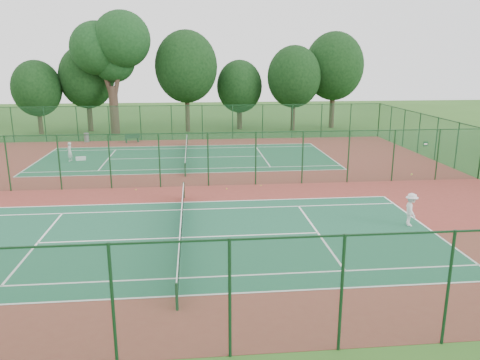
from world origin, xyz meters
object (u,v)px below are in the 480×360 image
player_near (411,210)px  kit_bag (81,159)px  big_tree (111,48)px  trash_bin (87,138)px  player_far (70,152)px  bench (132,138)px

player_near → kit_bag: bearing=58.4°
player_near → big_tree: size_ratio=0.13×
trash_bin → player_far: bearing=-86.1°
trash_bin → kit_bag: bearing=-81.0°
player_far → kit_bag: (0.77, 0.26, -0.63)m
trash_bin → big_tree: (2.21, 4.56, 8.63)m
trash_bin → bench: 4.56m
trash_bin → bench: trash_bin is taller
trash_bin → kit_bag: trash_bin is taller
kit_bag → player_far: bearing=-170.2°
player_near → bench: (-16.55, 25.31, -0.37)m
player_near → kit_bag: player_near is taller
player_near → player_far: (-20.44, 17.02, -0.05)m
player_far → big_tree: size_ratio=0.12×
player_near → player_far: size_ratio=1.07×
player_far → trash_bin: size_ratio=1.72×
player_far → big_tree: (1.59, 13.56, 8.30)m
player_near → big_tree: (-18.84, 30.58, 8.24)m
trash_bin → kit_bag: (1.38, -8.74, -0.30)m
big_tree → player_near: bearing=-58.4°
bench → kit_bag: (-3.12, -8.03, -0.31)m
player_far → big_tree: bearing=-174.8°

